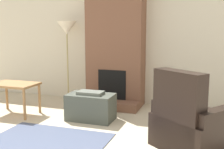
{
  "coord_description": "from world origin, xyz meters",
  "views": [
    {
      "loc": [
        1.72,
        -2.16,
        1.51
      ],
      "look_at": [
        0.0,
        2.91,
        0.64
      ],
      "focal_mm": 45.0,
      "sensor_mm": 36.0,
      "label": 1
    }
  ],
  "objects_px": {
    "armchair": "(192,126)",
    "side_table": "(14,87)",
    "ottoman": "(91,107)",
    "floor_lamp_left": "(67,31)"
  },
  "relations": [
    {
      "from": "armchair",
      "to": "side_table",
      "type": "distance_m",
      "value": 3.11
    },
    {
      "from": "ottoman",
      "to": "floor_lamp_left",
      "type": "xyz_separation_m",
      "value": [
        -0.96,
        1.04,
        1.25
      ]
    },
    {
      "from": "floor_lamp_left",
      "to": "armchair",
      "type": "bearing_deg",
      "value": -32.85
    },
    {
      "from": "side_table",
      "to": "floor_lamp_left",
      "type": "xyz_separation_m",
      "value": [
        0.44,
        1.19,
        0.99
      ]
    },
    {
      "from": "armchair",
      "to": "floor_lamp_left",
      "type": "bearing_deg",
      "value": 4.17
    },
    {
      "from": "side_table",
      "to": "armchair",
      "type": "bearing_deg",
      "value": -9.38
    },
    {
      "from": "armchair",
      "to": "side_table",
      "type": "height_order",
      "value": "armchair"
    },
    {
      "from": "armchair",
      "to": "floor_lamp_left",
      "type": "height_order",
      "value": "floor_lamp_left"
    },
    {
      "from": "armchair",
      "to": "floor_lamp_left",
      "type": "xyz_separation_m",
      "value": [
        -2.62,
        1.69,
        1.17
      ]
    },
    {
      "from": "armchair",
      "to": "side_table",
      "type": "xyz_separation_m",
      "value": [
        -3.06,
        0.51,
        0.19
      ]
    }
  ]
}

